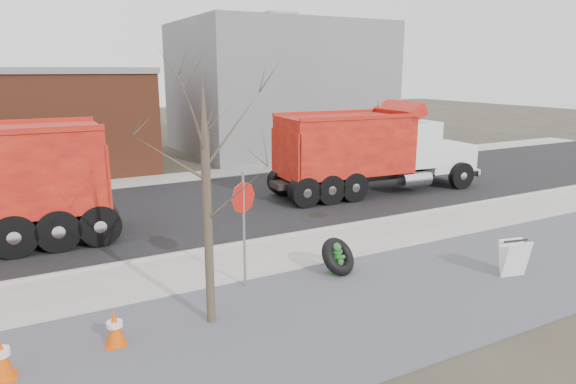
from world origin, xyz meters
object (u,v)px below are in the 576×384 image
truck_tire (338,257)px  stop_sign (244,210)px  dump_truck_red_a (370,148)px  fire_hydrant (336,260)px  sandwich_board (514,258)px

truck_tire → stop_sign: (-2.45, 0.36, 1.48)m
truck_tire → dump_truck_red_a: 9.37m
truck_tire → stop_sign: stop_sign is taller
fire_hydrant → truck_tire: 0.09m
truck_tire → sandwich_board: bearing=-31.6°
sandwich_board → truck_tire: bearing=161.0°
stop_sign → sandwich_board: stop_sign is taller
fire_hydrant → stop_sign: size_ratio=0.30×
dump_truck_red_a → sandwich_board: bearing=-100.9°
truck_tire → stop_sign: bearing=171.7°
fire_hydrant → truck_tire: bearing=14.6°
fire_hydrant → sandwich_board: bearing=-28.6°
stop_sign → sandwich_board: (6.23, -2.68, -1.43)m
fire_hydrant → sandwich_board: 4.47m
stop_sign → dump_truck_red_a: dump_truck_red_a is taller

